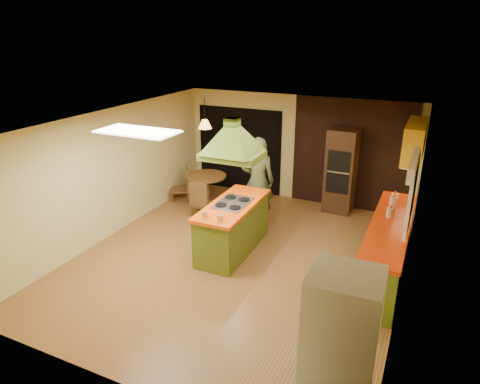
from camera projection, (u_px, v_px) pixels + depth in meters
The scene contains 21 objects.
ground at pixel (240, 258), 7.77m from camera, with size 6.50×6.50×0.00m, color #9B6733.
room_walls at pixel (239, 194), 7.32m from camera, with size 5.50×6.50×6.50m.
ceiling_plane at pixel (239, 122), 6.87m from camera, with size 6.50×6.50×0.00m, color silver.
brick_panel at pixel (351, 155), 9.57m from camera, with size 2.64×0.03×2.50m, color #381E14.
nook_opening at pixel (239, 150), 10.71m from camera, with size 2.20×0.03×2.10m, color black.
right_counter at pixel (387, 248), 7.15m from camera, with size 0.62×3.05×0.92m.
upper_cabinets at pixel (415, 141), 7.93m from camera, with size 0.34×1.40×0.70m, color yellow.
window_right at pixel (413, 180), 6.42m from camera, with size 0.12×1.35×1.06m.
fluor_panel at pixel (138, 131), 6.29m from camera, with size 1.20×0.60×0.03m, color white.
kitchen_island at pixel (233, 227), 7.89m from camera, with size 0.78×1.90×0.96m.
range_hood at pixel (232, 133), 7.25m from camera, with size 1.02×0.74×0.79m.
man at pixel (258, 181), 8.84m from camera, with size 0.69×0.45×1.89m, color #444C28.
refrigerator at pixel (340, 347), 4.37m from camera, with size 0.71×0.67×1.72m, color white.
wall_oven at pixel (341, 171), 9.49m from camera, with size 0.64×0.62×1.89m.
dining_table at pixel (207, 183), 10.07m from camera, with size 0.92×0.92×0.69m.
chair_left at pixel (179, 184), 10.29m from camera, with size 0.44×0.44×0.80m, color brown, non-canonical shape.
chair_near at pixel (202, 197), 9.45m from camera, with size 0.45×0.45×0.82m, color brown, non-canonical shape.
pendant_lamp at pixel (205, 124), 9.56m from camera, with size 0.30×0.30×0.20m, color #FF9E3F.
canister_large at pixel (393, 202), 7.59m from camera, with size 0.13×0.13×0.19m, color beige.
canister_medium at pixel (395, 198), 7.79m from camera, with size 0.13×0.13×0.18m, color #F1E9C1.
canister_small at pixel (390, 212), 7.22m from camera, with size 0.13×0.13×0.17m, color beige.
Camera 1 is at (2.87, -6.19, 3.91)m, focal length 32.00 mm.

